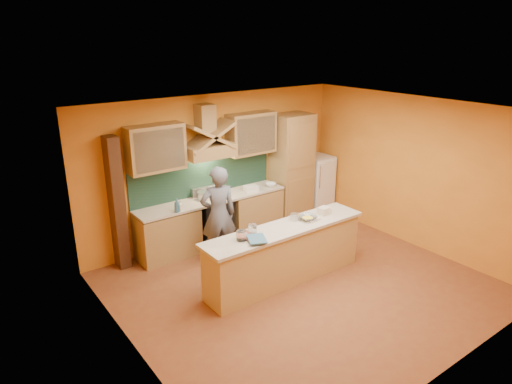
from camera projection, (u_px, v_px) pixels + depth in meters
floor at (301, 285)px, 7.34m from camera, size 5.50×5.00×0.01m
ceiling at (307, 111)px, 6.41m from camera, size 5.50×5.00×0.01m
wall_back at (217, 167)px, 8.77m from camera, size 5.50×0.02×2.80m
wall_front at (458, 270)px, 4.98m from camera, size 5.50×0.02×2.80m
wall_left at (129, 254)px, 5.34m from camera, size 0.02×5.00×2.80m
wall_right at (415, 173)px, 8.42m from camera, size 0.02×5.00×2.80m
base_cabinet_left at (168, 234)px, 8.17m from camera, size 1.10×0.60×0.86m
base_cabinet_right at (253, 211)px, 9.23m from camera, size 1.10×0.60×0.86m
counter_top at (212, 199)px, 8.54m from camera, size 3.00×0.62×0.04m
stove at (213, 221)px, 8.69m from camera, size 0.60×0.58×0.90m
backsplash at (204, 177)px, 8.64m from camera, size 3.00×0.03×0.70m
range_hood at (209, 151)px, 8.28m from camera, size 0.92×0.50×0.24m
hood_chimney at (205, 118)px, 8.16m from camera, size 0.30×0.30×0.50m
upper_cabinet_left at (156, 148)px, 7.71m from camera, size 1.00×0.35×0.80m
upper_cabinet_right at (251, 133)px, 8.84m from camera, size 1.00×0.35×0.80m
pantry_column at (291, 169)px, 9.56m from camera, size 0.80×0.60×2.30m
fridge at (316, 185)px, 10.14m from camera, size 0.58×0.60×1.30m
trim_column_left at (117, 204)px, 7.59m from camera, size 0.20×0.30×2.30m
island_body at (285, 256)px, 7.37m from camera, size 2.80×0.55×0.88m
island_top at (285, 229)px, 7.21m from camera, size 2.90×0.62×0.05m
person at (218, 215)px, 7.87m from camera, size 0.72×0.57×1.74m
pot_large at (204, 197)px, 8.45m from camera, size 0.26×0.26×0.15m
pot_small at (214, 192)px, 8.68m from camera, size 0.20×0.20×0.16m
soap_bottle_a at (180, 206)px, 7.90m from camera, size 0.11×0.11×0.19m
soap_bottle_b at (177, 205)px, 7.83m from camera, size 0.10×0.10×0.25m
bowl_back at (271, 185)px, 9.17m from camera, size 0.23×0.23×0.07m
dish_rack at (251, 188)px, 8.92m from camera, size 0.30×0.25×0.09m
book_lower at (243, 238)px, 6.78m from camera, size 0.27×0.34×0.03m
book_upper at (248, 240)px, 6.68m from camera, size 0.38×0.43×0.03m
jar_large at (241, 236)px, 6.72m from camera, size 0.17×0.17×0.15m
jar_small at (253, 229)px, 6.93m from camera, size 0.15×0.15×0.15m
kitchen_scale at (294, 218)px, 7.45m from camera, size 0.14×0.14×0.09m
mixing_bowl at (308, 218)px, 7.47m from camera, size 0.30×0.30×0.07m
cloth at (312, 219)px, 7.48m from camera, size 0.28×0.22×0.02m
grocery_bag_a at (324, 211)px, 7.69m from camera, size 0.21×0.18×0.12m
grocery_bag_b at (325, 211)px, 7.71m from camera, size 0.20×0.17×0.11m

